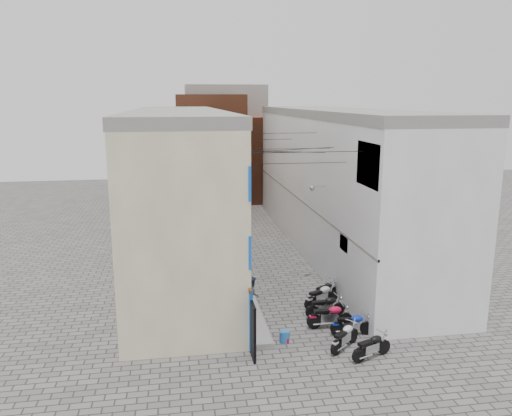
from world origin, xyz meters
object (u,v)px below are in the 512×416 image
motorcycle_b (345,336)px  red_crate (285,340)px  motorcycle_e (326,305)px  person_b (252,293)px  motorcycle_c (352,323)px  motorcycle_g (326,289)px  water_jug_far (286,337)px  person_a (249,298)px  motorcycle_a (372,345)px  water_jug_near (283,337)px  motorcycle_f (321,295)px  motorcycle_d (330,315)px

motorcycle_b → red_crate: bearing=-151.6°
motorcycle_e → person_b: 3.35m
motorcycle_c → motorcycle_g: bearing=-174.4°
water_jug_far → person_a: bearing=120.4°
motorcycle_a → motorcycle_c: bearing=160.9°
motorcycle_b → person_a: (-3.38, 2.93, 0.58)m
motorcycle_b → person_a: bearing=-171.1°
person_b → person_a: bearing=170.9°
water_jug_near → water_jug_far: 0.12m
motorcycle_g → person_b: size_ratio=1.07×
motorcycle_g → motorcycle_f: bearing=-60.7°
motorcycle_g → water_jug_near: 5.09m
person_b → red_crate: (0.90, -2.75, -0.94)m
motorcycle_b → motorcycle_d: (-0.02, 1.87, 0.04)m
motorcycle_b → motorcycle_d: motorcycle_d is taller
motorcycle_c → person_b: (-3.79, 2.56, 0.53)m
motorcycle_a → water_jug_far: size_ratio=3.77×
motorcycle_a → motorcycle_g: bearing=158.8°
motorcycle_d → motorcycle_g: 3.17m
person_a → water_jug_far: size_ratio=3.58×
water_jug_near → red_crate: 0.14m
motorcycle_d → red_crate: bearing=-64.0°
motorcycle_c → red_crate: (-2.89, -0.19, -0.42)m
motorcycle_a → motorcycle_f: size_ratio=0.91×
motorcycle_f → motorcycle_e: bearing=-32.5°
motorcycle_d → water_jug_far: bearing=-63.6°
motorcycle_b → motorcycle_c: motorcycle_b is taller
motorcycle_a → motorcycle_e: 3.88m
motorcycle_a → person_a: size_ratio=1.05×
motorcycle_g → person_b: 4.12m
motorcycle_g → motorcycle_c: bearing=-31.8°
person_a → person_b: (0.27, 0.69, -0.07)m
water_jug_near → water_jug_far: bearing=0.0°
motorcycle_d → person_a: (-3.36, 1.06, 0.54)m
person_b → water_jug_near: (0.82, -2.75, -0.82)m
motorcycle_e → water_jug_near: bearing=-54.9°
motorcycle_d → red_crate: size_ratio=5.70×
motorcycle_e → water_jug_far: size_ratio=3.92×
water_jug_near → person_b: bearing=106.6°
motorcycle_e → motorcycle_g: size_ratio=1.11×
motorcycle_a → red_crate: bearing=-141.8°
water_jug_far → red_crate: (-0.04, 0.00, -0.13)m
motorcycle_g → red_crate: 5.05m
water_jug_near → motorcycle_e: bearing=40.5°
motorcycle_f → motorcycle_g: bearing=124.2°
motorcycle_a → person_b: 5.96m
motorcycle_f → person_b: bearing=-108.0°
motorcycle_b → motorcycle_g: size_ratio=1.09×
person_a → motorcycle_f: bearing=-57.1°
motorcycle_f → water_jug_near: (-2.55, -3.22, -0.35)m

